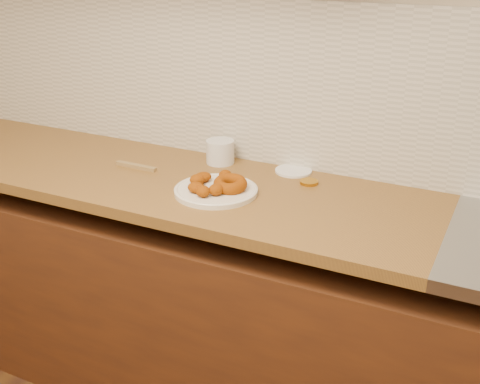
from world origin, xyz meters
name	(u,v)px	position (x,y,z in m)	size (l,w,h in m)	color
wall_back	(327,46)	(0.00, 2.00, 1.35)	(4.00, 0.02, 2.70)	tan
base_cabinet	(284,330)	(0.00, 1.69, 0.39)	(3.60, 0.60, 0.77)	#532811
butcher_block	(127,174)	(-0.65, 1.69, 0.88)	(2.30, 0.62, 0.04)	olive
backsplash	(324,90)	(0.00, 1.99, 1.20)	(3.60, 0.02, 0.60)	beige
donut_plate	(216,191)	(-0.24, 1.63, 0.91)	(0.28, 0.28, 0.02)	white
ring_donut	(230,184)	(-0.20, 1.65, 0.94)	(0.11, 0.11, 0.04)	#893906
fried_dough_chunks	(206,183)	(-0.27, 1.62, 0.93)	(0.16, 0.22, 0.04)	#893906
plastic_tub	(220,152)	(-0.37, 1.90, 0.94)	(0.11, 0.11, 0.09)	silver
tub_lid	(293,171)	(-0.08, 1.93, 0.90)	(0.13, 0.13, 0.01)	white
brass_jar_lid	(309,182)	(0.01, 1.85, 0.91)	(0.06, 0.06, 0.01)	#B9801A
wooden_utensil	(136,166)	(-0.62, 1.71, 0.91)	(0.17, 0.02, 0.01)	olive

